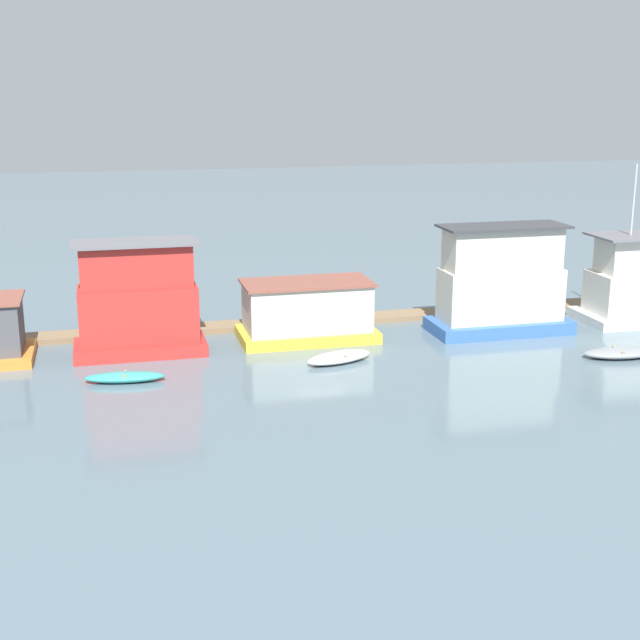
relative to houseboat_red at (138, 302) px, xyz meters
name	(u,v)px	position (x,y,z in m)	size (l,w,h in m)	color
ground_plane	(315,341)	(8.94, -0.12, -2.58)	(200.00, 200.00, 0.00)	slate
dock_walkway	(301,322)	(8.94, 3.31, -2.43)	(51.00, 1.71, 0.30)	#846B4C
houseboat_red	(138,302)	(0.00, 0.00, 0.00)	(6.44, 3.27, 5.61)	red
houseboat_yellow	(307,312)	(8.61, 0.38, -1.10)	(7.09, 3.83, 3.09)	gold
houseboat_blue	(501,285)	(19.02, -0.64, 0.02)	(7.46, 3.37, 5.79)	#3866B7
dinghy_teal	(125,377)	(-0.92, -4.46, -2.35)	(3.65, 1.50, 0.45)	teal
dinghy_white	(339,357)	(9.20, -3.91, -2.34)	(3.72, 2.40, 0.48)	white
dinghy_grey	(618,353)	(22.64, -6.51, -2.34)	(3.63, 1.92, 0.48)	gray
mooring_post_near_left	(619,299)	(28.03, 2.21, -1.93)	(0.20, 0.20, 1.30)	brown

